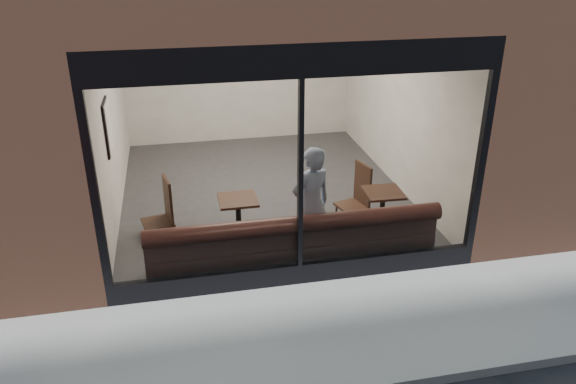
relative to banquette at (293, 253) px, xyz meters
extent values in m
cube|color=gray|center=(0.00, -1.45, -0.22)|extent=(40.00, 2.00, 0.01)
cube|color=brown|center=(-3.75, 5.55, 1.38)|extent=(2.50, 12.00, 3.20)
cube|color=brown|center=(3.75, 5.55, 1.38)|extent=(2.50, 12.00, 3.20)
cube|color=brown|center=(0.00, 8.55, 1.38)|extent=(5.00, 6.00, 3.20)
plane|color=#2D2D30|center=(0.00, 2.55, -0.21)|extent=(6.00, 6.00, 0.00)
plane|color=white|center=(0.00, 2.55, 2.97)|extent=(6.00, 6.00, 0.00)
plane|color=beige|center=(0.00, 5.54, 1.37)|extent=(5.00, 0.00, 5.00)
plane|color=beige|center=(-2.49, 2.55, 1.37)|extent=(0.00, 6.00, 6.00)
plane|color=beige|center=(2.49, 2.55, 1.37)|extent=(0.00, 6.00, 6.00)
cube|color=black|center=(0.00, -0.40, -0.08)|extent=(5.00, 0.10, 0.30)
cube|color=black|center=(0.00, -0.40, 2.77)|extent=(5.00, 0.10, 0.40)
cube|color=black|center=(0.00, -0.40, 1.32)|extent=(0.06, 0.10, 2.50)
plane|color=white|center=(0.00, -0.43, 1.33)|extent=(4.80, 0.00, 4.80)
cube|color=#3C1C15|center=(0.00, 0.00, 0.00)|extent=(4.00, 0.55, 0.45)
imported|color=#8EA2C3|center=(0.30, 0.20, 0.63)|extent=(0.73, 0.60, 1.72)
cube|color=black|center=(-0.66, 0.82, 0.52)|extent=(0.57, 0.57, 0.04)
cube|color=black|center=(1.54, 0.62, 0.52)|extent=(0.59, 0.59, 0.04)
cube|color=black|center=(-1.86, 1.29, 0.01)|extent=(0.54, 0.54, 0.04)
cube|color=black|center=(1.26, 1.24, 0.01)|extent=(0.55, 0.55, 0.04)
cube|color=white|center=(-2.45, 1.82, 1.43)|extent=(0.02, 0.57, 0.76)
camera|label=1|loc=(-1.46, -6.62, 4.09)|focal=35.00mm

